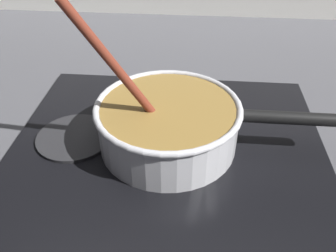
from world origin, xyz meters
name	(u,v)px	position (x,y,z in m)	size (l,w,h in m)	color
ground	(151,186)	(0.00, 0.00, -0.02)	(2.40, 1.60, 0.04)	#4C4C51
hob_plate	(168,146)	(0.02, 0.08, 0.01)	(0.56, 0.48, 0.01)	black
burner_ring	(168,142)	(0.02, 0.08, 0.02)	(0.17, 0.17, 0.01)	#592D0C
spare_burner	(75,137)	(-0.15, 0.08, 0.01)	(0.14, 0.14, 0.01)	#262628
cooking_pan	(169,123)	(0.02, 0.08, 0.06)	(0.42, 0.25, 0.28)	silver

